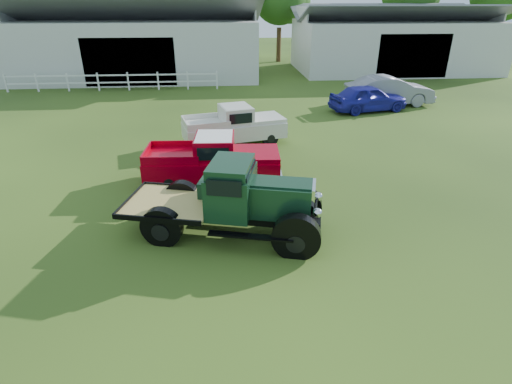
{
  "coord_description": "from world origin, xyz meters",
  "views": [
    {
      "loc": [
        -0.56,
        -8.26,
        5.66
      ],
      "look_at": [
        0.2,
        1.2,
        1.05
      ],
      "focal_mm": 28.0,
      "sensor_mm": 36.0,
      "label": 1
    }
  ],
  "objects_px": {
    "white_pickup": "(234,126)",
    "misc_car_grey": "(389,91)",
    "misc_car_blue": "(368,98)",
    "red_pickup": "(213,159)",
    "vintage_flatbed": "(228,199)"
  },
  "relations": [
    {
      "from": "red_pickup",
      "to": "misc_car_grey",
      "type": "relative_size",
      "value": 0.92
    },
    {
      "from": "vintage_flatbed",
      "to": "red_pickup",
      "type": "xyz_separation_m",
      "value": [
        -0.46,
        3.3,
        -0.18
      ]
    },
    {
      "from": "vintage_flatbed",
      "to": "misc_car_blue",
      "type": "bearing_deg",
      "value": 70.82
    },
    {
      "from": "white_pickup",
      "to": "misc_car_grey",
      "type": "height_order",
      "value": "misc_car_grey"
    },
    {
      "from": "vintage_flatbed",
      "to": "misc_car_blue",
      "type": "height_order",
      "value": "vintage_flatbed"
    },
    {
      "from": "vintage_flatbed",
      "to": "misc_car_blue",
      "type": "relative_size",
      "value": 1.2
    },
    {
      "from": "vintage_flatbed",
      "to": "white_pickup",
      "type": "xyz_separation_m",
      "value": [
        0.37,
        7.25,
        -0.21
      ]
    },
    {
      "from": "red_pickup",
      "to": "misc_car_blue",
      "type": "bearing_deg",
      "value": 49.89
    },
    {
      "from": "misc_car_blue",
      "to": "misc_car_grey",
      "type": "xyz_separation_m",
      "value": [
        1.69,
        1.32,
        0.1
      ]
    },
    {
      "from": "vintage_flatbed",
      "to": "misc_car_grey",
      "type": "height_order",
      "value": "vintage_flatbed"
    },
    {
      "from": "red_pickup",
      "to": "vintage_flatbed",
      "type": "bearing_deg",
      "value": -79.07
    },
    {
      "from": "misc_car_blue",
      "to": "misc_car_grey",
      "type": "height_order",
      "value": "misc_car_grey"
    },
    {
      "from": "misc_car_blue",
      "to": "vintage_flatbed",
      "type": "bearing_deg",
      "value": 134.65
    },
    {
      "from": "white_pickup",
      "to": "misc_car_blue",
      "type": "height_order",
      "value": "white_pickup"
    },
    {
      "from": "misc_car_blue",
      "to": "red_pickup",
      "type": "bearing_deg",
      "value": 124.43
    }
  ]
}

